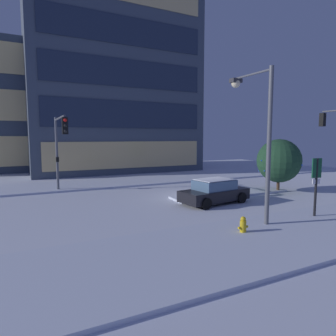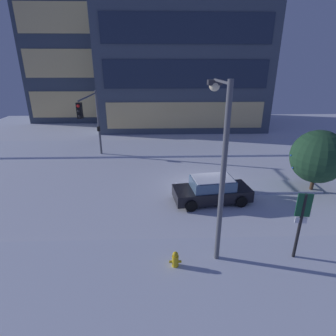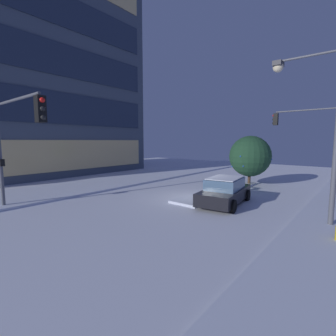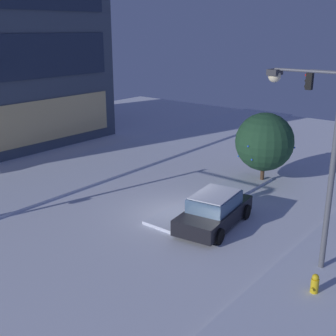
% 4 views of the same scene
% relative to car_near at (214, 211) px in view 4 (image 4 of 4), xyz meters
% --- Properties ---
extents(ground, '(52.00, 52.00, 0.00)m').
position_rel_car_near_xyz_m(ground, '(-0.11, 2.10, -0.71)').
color(ground, silver).
extents(curb_strip_far, '(52.00, 5.20, 0.14)m').
position_rel_car_near_xyz_m(curb_strip_far, '(-0.11, 10.50, -0.64)').
color(curb_strip_far, silver).
rests_on(curb_strip_far, ground).
extents(median_strip, '(9.00, 1.80, 0.14)m').
position_rel_car_near_xyz_m(median_strip, '(2.62, 1.64, -0.64)').
color(median_strip, silver).
rests_on(median_strip, ground).
extents(car_near, '(4.63, 2.49, 1.49)m').
position_rel_car_near_xyz_m(car_near, '(0.00, 0.00, 0.00)').
color(car_near, black).
rests_on(car_near, ground).
extents(street_lamp_arched, '(0.56, 2.63, 7.09)m').
position_rel_car_near_xyz_m(street_lamp_arched, '(-0.74, -4.31, 3.94)').
color(street_lamp_arched, '#565960').
rests_on(street_lamp_arched, ground).
extents(fire_hydrant, '(0.48, 0.26, 0.80)m').
position_rel_car_near_xyz_m(fire_hydrant, '(-2.43, -5.46, -0.33)').
color(fire_hydrant, gold).
rests_on(fire_hydrant, ground).
extents(decorated_tree_median, '(3.26, 3.20, 3.91)m').
position_rel_car_near_xyz_m(decorated_tree_median, '(6.52, 1.09, 1.60)').
color(decorated_tree_median, '#473323').
rests_on(decorated_tree_median, ground).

